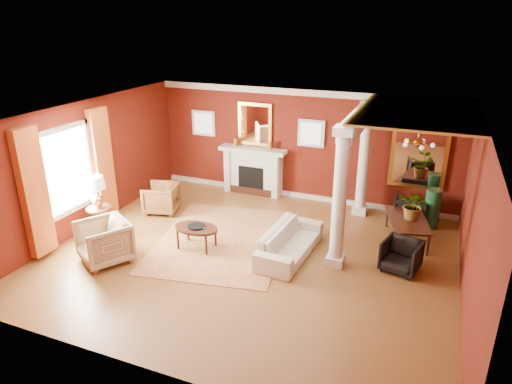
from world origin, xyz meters
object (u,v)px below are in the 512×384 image
at_px(armchair_leopard, 161,197).
at_px(dining_table, 409,224).
at_px(side_table, 97,196).
at_px(coffee_table, 196,229).
at_px(sofa, 290,238).
at_px(armchair_stripe, 104,240).

height_order(armchair_leopard, dining_table, armchair_leopard).
bearing_deg(side_table, armchair_leopard, 69.79).
xyz_separation_m(side_table, dining_table, (6.43, 2.26, -0.51)).
relative_size(side_table, dining_table, 0.96).
bearing_deg(coffee_table, sofa, 13.14).
relative_size(sofa, armchair_stripe, 2.15).
distance_m(side_table, dining_table, 6.83).
bearing_deg(coffee_table, armchair_stripe, -140.54).
distance_m(sofa, dining_table, 2.70).
distance_m(armchair_leopard, dining_table, 5.89).
height_order(sofa, coffee_table, sofa).
height_order(sofa, dining_table, dining_table).
relative_size(coffee_table, side_table, 0.70).
xyz_separation_m(coffee_table, side_table, (-2.32, -0.23, 0.47)).
distance_m(armchair_leopard, armchair_stripe, 2.54).
xyz_separation_m(sofa, side_table, (-4.24, -0.68, 0.52)).
distance_m(armchair_stripe, coffee_table, 1.85).
bearing_deg(dining_table, armchair_leopard, 82.35).
distance_m(armchair_leopard, side_table, 1.75).
bearing_deg(armchair_leopard, sofa, 61.78).
height_order(coffee_table, side_table, side_table).
bearing_deg(sofa, armchair_leopard, 79.76).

